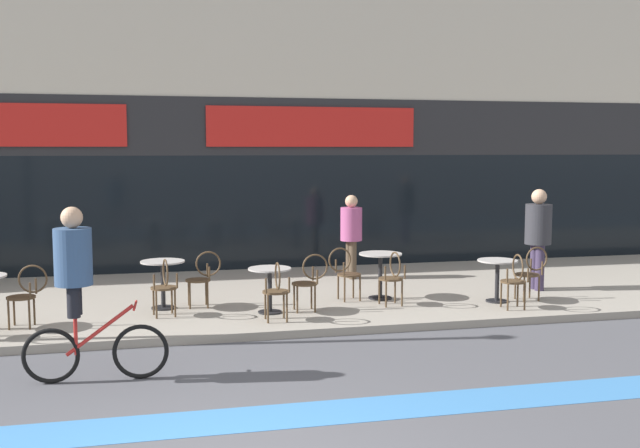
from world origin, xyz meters
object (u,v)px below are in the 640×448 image
cafe_chair_1_near (165,283)px  cafe_chair_2_side (309,278)px  cafe_chair_0_side (26,292)px  pedestrian_far_end (538,230)px  cafe_chair_3_side (345,270)px  bistro_table_4 (497,272)px  bistro_table_2 (270,281)px  cafe_chair_3_near (393,275)px  pedestrian_near_end (351,229)px  cafe_chair_4_near (515,277)px  bistro_table_1 (163,275)px  cafe_chair_4_side (531,270)px  cafe_chair_2_near (277,287)px  bistro_table_3 (380,266)px  cafe_chair_1_side (203,275)px  cyclist_0 (79,280)px

cafe_chair_1_near → cafe_chair_2_side: 2.22m
cafe_chair_0_side → cafe_chair_1_near: bearing=-168.0°
pedestrian_far_end → cafe_chair_0_side: bearing=-174.5°
cafe_chair_3_side → cafe_chair_2_side: bearing=-147.1°
bistro_table_4 → cafe_chair_1_near: cafe_chair_1_near is taller
bistro_table_2 → pedestrian_far_end: (5.02, 0.79, 0.58)m
bistro_table_4 → cafe_chair_3_near: size_ratio=0.78×
cafe_chair_1_near → pedestrian_near_end: size_ratio=0.55×
cafe_chair_0_side → cafe_chair_1_near: size_ratio=1.00×
cafe_chair_3_near → cafe_chair_4_near: (1.80, -0.70, 0.00)m
bistro_table_1 → cafe_chair_3_near: (3.62, -0.67, -0.03)m
cafe_chair_1_near → cafe_chair_0_side: bearing=88.6°
bistro_table_2 → cafe_chair_4_near: 3.87m
cafe_chair_0_side → cafe_chair_1_near: same height
cafe_chair_2_side → cafe_chair_4_side: same height
cafe_chair_2_near → cafe_chair_0_side: bearing=83.3°
cafe_chair_0_side → cafe_chair_3_side: same height
cafe_chair_1_near → pedestrian_near_end: 4.53m
pedestrian_far_end → cafe_chair_2_side: bearing=-170.4°
cafe_chair_2_side → pedestrian_near_end: pedestrian_near_end is taller
bistro_table_1 → bistro_table_3: bistro_table_3 is taller
bistro_table_3 → cafe_chair_4_near: bearing=-36.2°
bistro_table_1 → pedestrian_near_end: 4.21m
cafe_chair_1_side → cafe_chair_2_side: 1.75m
bistro_table_1 → cyclist_0: (-1.01, -3.25, 0.51)m
cafe_chair_2_near → cafe_chair_4_near: (3.82, -0.04, 0.00)m
cafe_chair_2_near → cafe_chair_1_near: bearing=67.4°
bistro_table_1 → cafe_chair_1_side: cafe_chair_1_side is taller
cafe_chair_0_side → cafe_chair_4_near: 7.36m
cafe_chair_0_side → cafe_chair_1_near: 1.95m
cafe_chair_0_side → cafe_chair_3_near: bearing=-172.5°
cafe_chair_1_side → pedestrian_far_end: pedestrian_far_end is taller
cafe_chair_1_side → cafe_chair_4_near: bearing=163.7°
cafe_chair_1_side → cafe_chair_2_near: 1.65m
bistro_table_2 → cafe_chair_3_near: (2.02, 0.03, 0.02)m
bistro_table_4 → cafe_chair_4_near: size_ratio=0.78×
cafe_chair_1_side → pedestrian_far_end: 6.02m
bistro_table_2 → cafe_chair_1_near: (-1.59, 0.08, 0.02)m
cafe_chair_1_side → cyclist_0: size_ratio=0.45×
pedestrian_far_end → bistro_table_4: bearing=-146.0°
pedestrian_near_end → cafe_chair_0_side: bearing=-161.1°
cafe_chair_1_near → cyclist_0: cyclist_0 is taller
cafe_chair_1_near → cafe_chair_4_side: bearing=-98.7°
bistro_table_3 → cyclist_0: (-4.62, -3.21, 0.50)m
bistro_table_3 → bistro_table_4: 1.94m
cafe_chair_1_near → bistro_table_3: bearing=-88.4°
cafe_chair_1_near → cyclist_0: (-1.02, -2.62, 0.54)m
bistro_table_1 → cafe_chair_4_near: 5.59m
cafe_chair_4_near → cyclist_0: bearing=111.6°
cafe_chair_0_side → cafe_chair_1_near: (1.94, 0.21, 0.00)m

